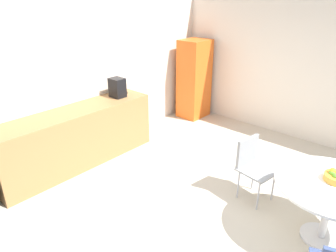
# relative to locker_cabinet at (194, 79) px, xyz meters

# --- Properties ---
(ground_plane) EXTENTS (6.00, 6.00, 0.00)m
(ground_plane) POSITION_rel_locker_cabinet_xyz_m (-2.55, -2.55, -0.82)
(ground_plane) COLOR beige
(wall_back) EXTENTS (6.00, 0.10, 2.60)m
(wall_back) POSITION_rel_locker_cabinet_xyz_m (-2.55, 0.45, 0.48)
(wall_back) COLOR silver
(wall_back) RESTS_ON ground_plane
(wall_side_right) EXTENTS (0.10, 6.00, 2.60)m
(wall_side_right) POSITION_rel_locker_cabinet_xyz_m (0.45, -2.55, 0.48)
(wall_side_right) COLOR silver
(wall_side_right) RESTS_ON ground_plane
(counter_block) EXTENTS (2.55, 0.60, 0.90)m
(counter_block) POSITION_rel_locker_cabinet_xyz_m (-2.84, 0.10, -0.37)
(counter_block) COLOR #9E7042
(counter_block) RESTS_ON ground_plane
(locker_cabinet) EXTENTS (0.60, 0.50, 1.64)m
(locker_cabinet) POSITION_rel_locker_cabinet_xyz_m (0.00, 0.00, 0.00)
(locker_cabinet) COLOR orange
(locker_cabinet) RESTS_ON ground_plane
(round_table) EXTENTS (1.18, 1.18, 0.72)m
(round_table) POSITION_rel_locker_cabinet_xyz_m (-1.98, -3.33, -0.22)
(round_table) COLOR silver
(round_table) RESTS_ON ground_plane
(chair_gray) EXTENTS (0.48, 0.48, 0.83)m
(chair_gray) POSITION_rel_locker_cabinet_xyz_m (-1.82, -2.34, -0.30)
(chair_gray) COLOR silver
(chair_gray) RESTS_ON ground_plane
(mug_white) EXTENTS (0.13, 0.08, 0.09)m
(mug_white) POSITION_rel_locker_cabinet_xyz_m (-1.91, 0.03, 0.13)
(mug_white) COLOR black
(mug_white) RESTS_ON counter_block
(coffee_maker) EXTENTS (0.20, 0.24, 0.32)m
(coffee_maker) POSITION_rel_locker_cabinet_xyz_m (-1.98, 0.10, 0.24)
(coffee_maker) COLOR black
(coffee_maker) RESTS_ON counter_block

